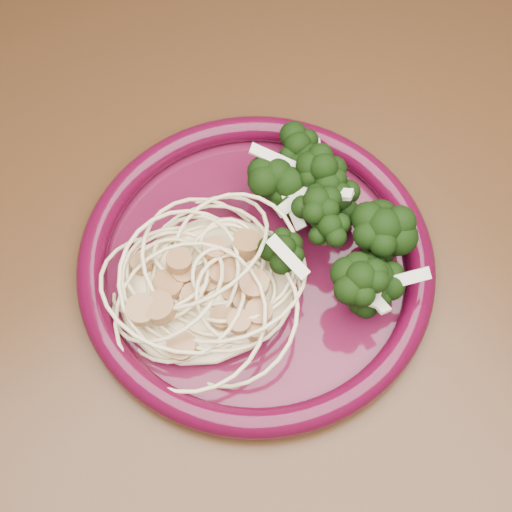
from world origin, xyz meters
name	(u,v)px	position (x,y,z in m)	size (l,w,h in m)	color
dining_table	(298,214)	(0.00, 0.00, 0.65)	(1.20, 0.80, 0.75)	#472814
dinner_plate	(256,262)	(-0.10, -0.07, 0.76)	(0.29, 0.29, 0.02)	#470C22
spaghetti_pile	(207,282)	(-0.14, -0.07, 0.77)	(0.14, 0.12, 0.03)	beige
scallop_cluster	(204,261)	(-0.14, -0.07, 0.81)	(0.11, 0.11, 0.04)	#A37345
broccoli_pile	(314,216)	(-0.04, -0.07, 0.78)	(0.09, 0.15, 0.05)	black
onion_garnish	(317,193)	(-0.04, -0.07, 0.82)	(0.07, 0.10, 0.05)	beige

